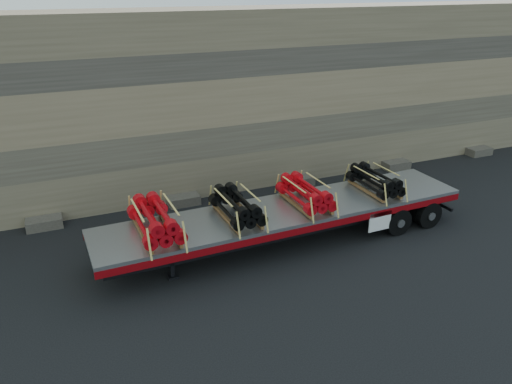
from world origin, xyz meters
TOP-DOWN VIEW (x-y plane):
  - ground at (0.00, 0.00)m, footprint 120.00×120.00m
  - rock_wall at (0.00, 6.50)m, footprint 44.00×3.00m
  - trailer at (-0.73, 0.43)m, footprint 12.37×2.64m
  - bundle_front at (-4.96, 0.34)m, footprint 1.23×2.38m
  - bundle_midfront at (-2.45, 0.40)m, footprint 1.12×2.17m
  - bundle_midrear at (-0.05, 0.45)m, footprint 1.13×2.18m
  - bundle_rear at (2.69, 0.51)m, footprint 1.07×2.07m

SIDE VIEW (x-z plane):
  - ground at x=0.00m, z-range 0.00..0.00m
  - trailer at x=-0.73m, z-range 0.00..1.23m
  - bundle_rear at x=2.69m, z-range 1.23..1.96m
  - bundle_midfront at x=-2.45m, z-range 1.23..1.99m
  - bundle_midrear at x=-0.05m, z-range 1.23..2.00m
  - bundle_front at x=-4.96m, z-range 1.23..2.07m
  - rock_wall at x=0.00m, z-range 0.00..7.00m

